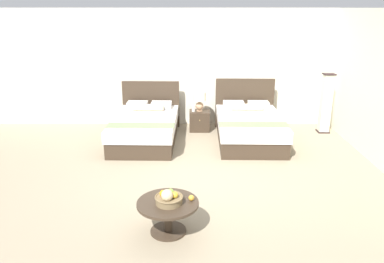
{
  "coord_description": "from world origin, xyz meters",
  "views": [
    {
      "loc": [
        -0.11,
        -5.71,
        2.68
      ],
      "look_at": [
        -0.12,
        0.53,
        0.63
      ],
      "focal_mm": 35.21,
      "sensor_mm": 36.0,
      "label": 1
    }
  ],
  "objects_px": {
    "bed_near_window": "(146,127)",
    "nightstand": "(200,121)",
    "bed_near_corner": "(250,127)",
    "table_lamp": "(200,99)",
    "fruit_bowl": "(169,198)",
    "vase": "(194,109)",
    "loose_apple": "(192,198)",
    "coffee_table": "(169,210)",
    "floor_lamp_corner": "(327,103)"
  },
  "relations": [
    {
      "from": "bed_near_corner",
      "to": "nightstand",
      "type": "bearing_deg",
      "value": 145.6
    },
    {
      "from": "coffee_table",
      "to": "fruit_bowl",
      "type": "relative_size",
      "value": 2.21
    },
    {
      "from": "bed_near_corner",
      "to": "vase",
      "type": "bearing_deg",
      "value": 150.31
    },
    {
      "from": "nightstand",
      "to": "fruit_bowl",
      "type": "relative_size",
      "value": 1.32
    },
    {
      "from": "coffee_table",
      "to": "fruit_bowl",
      "type": "distance_m",
      "value": 0.19
    },
    {
      "from": "bed_near_window",
      "to": "bed_near_corner",
      "type": "height_order",
      "value": "bed_near_corner"
    },
    {
      "from": "coffee_table",
      "to": "bed_near_corner",
      "type": "bearing_deg",
      "value": 66.45
    },
    {
      "from": "bed_near_corner",
      "to": "table_lamp",
      "type": "bearing_deg",
      "value": 144.84
    },
    {
      "from": "fruit_bowl",
      "to": "floor_lamp_corner",
      "type": "distance_m",
      "value": 5.2
    },
    {
      "from": "bed_near_window",
      "to": "table_lamp",
      "type": "distance_m",
      "value": 1.43
    },
    {
      "from": "bed_near_corner",
      "to": "vase",
      "type": "distance_m",
      "value": 1.36
    },
    {
      "from": "fruit_bowl",
      "to": "floor_lamp_corner",
      "type": "height_order",
      "value": "floor_lamp_corner"
    },
    {
      "from": "bed_near_window",
      "to": "vase",
      "type": "bearing_deg",
      "value": 33.37
    },
    {
      "from": "table_lamp",
      "to": "coffee_table",
      "type": "bearing_deg",
      "value": -96.43
    },
    {
      "from": "bed_near_corner",
      "to": "floor_lamp_corner",
      "type": "bearing_deg",
      "value": 18.12
    },
    {
      "from": "table_lamp",
      "to": "coffee_table",
      "type": "height_order",
      "value": "table_lamp"
    },
    {
      "from": "table_lamp",
      "to": "vase",
      "type": "relative_size",
      "value": 3.2
    },
    {
      "from": "loose_apple",
      "to": "fruit_bowl",
      "type": "bearing_deg",
      "value": -163.97
    },
    {
      "from": "coffee_table",
      "to": "floor_lamp_corner",
      "type": "relative_size",
      "value": 0.57
    },
    {
      "from": "nightstand",
      "to": "coffee_table",
      "type": "bearing_deg",
      "value": -96.46
    },
    {
      "from": "bed_near_window",
      "to": "loose_apple",
      "type": "height_order",
      "value": "bed_near_window"
    },
    {
      "from": "nightstand",
      "to": "loose_apple",
      "type": "height_order",
      "value": "loose_apple"
    },
    {
      "from": "nightstand",
      "to": "fruit_bowl",
      "type": "distance_m",
      "value": 4.21
    },
    {
      "from": "vase",
      "to": "loose_apple",
      "type": "height_order",
      "value": "vase"
    },
    {
      "from": "coffee_table",
      "to": "loose_apple",
      "type": "distance_m",
      "value": 0.33
    },
    {
      "from": "table_lamp",
      "to": "fruit_bowl",
      "type": "bearing_deg",
      "value": -96.17
    },
    {
      "from": "vase",
      "to": "loose_apple",
      "type": "distance_m",
      "value": 4.06
    },
    {
      "from": "vase",
      "to": "floor_lamp_corner",
      "type": "bearing_deg",
      "value": -1.62
    },
    {
      "from": "loose_apple",
      "to": "vase",
      "type": "bearing_deg",
      "value": 89.4
    },
    {
      "from": "nightstand",
      "to": "floor_lamp_corner",
      "type": "relative_size",
      "value": 0.34
    },
    {
      "from": "nightstand",
      "to": "loose_apple",
      "type": "distance_m",
      "value": 4.11
    },
    {
      "from": "bed_near_corner",
      "to": "nightstand",
      "type": "height_order",
      "value": "bed_near_corner"
    },
    {
      "from": "bed_near_corner",
      "to": "fruit_bowl",
      "type": "xyz_separation_m",
      "value": [
        -1.48,
        -3.47,
        0.19
      ]
    },
    {
      "from": "fruit_bowl",
      "to": "loose_apple",
      "type": "xyz_separation_m",
      "value": [
        0.27,
        0.08,
        -0.04
      ]
    },
    {
      "from": "vase",
      "to": "nightstand",
      "type": "bearing_deg",
      "value": 16.29
    },
    {
      "from": "bed_near_window",
      "to": "vase",
      "type": "distance_m",
      "value": 1.23
    },
    {
      "from": "floor_lamp_corner",
      "to": "bed_near_window",
      "type": "bearing_deg",
      "value": -171.62
    },
    {
      "from": "bed_near_window",
      "to": "nightstand",
      "type": "xyz_separation_m",
      "value": [
        1.15,
        0.7,
        -0.07
      ]
    },
    {
      "from": "coffee_table",
      "to": "loose_apple",
      "type": "relative_size",
      "value": 10.58
    },
    {
      "from": "vase",
      "to": "loose_apple",
      "type": "bearing_deg",
      "value": -90.6
    },
    {
      "from": "vase",
      "to": "loose_apple",
      "type": "xyz_separation_m",
      "value": [
        -0.04,
        -4.06,
        -0.07
      ]
    },
    {
      "from": "vase",
      "to": "table_lamp",
      "type": "bearing_deg",
      "value": 23.69
    },
    {
      "from": "bed_near_corner",
      "to": "loose_apple",
      "type": "distance_m",
      "value": 3.61
    },
    {
      "from": "nightstand",
      "to": "table_lamp",
      "type": "xyz_separation_m",
      "value": [
        0.0,
        0.02,
        0.51
      ]
    },
    {
      "from": "coffee_table",
      "to": "floor_lamp_corner",
      "type": "xyz_separation_m",
      "value": [
        3.27,
        4.01,
        0.36
      ]
    },
    {
      "from": "fruit_bowl",
      "to": "floor_lamp_corner",
      "type": "bearing_deg",
      "value": 51.23
    },
    {
      "from": "table_lamp",
      "to": "vase",
      "type": "height_order",
      "value": "table_lamp"
    },
    {
      "from": "nightstand",
      "to": "bed_near_corner",
      "type": "bearing_deg",
      "value": -34.4
    },
    {
      "from": "bed_near_window",
      "to": "bed_near_corner",
      "type": "bearing_deg",
      "value": 0.02
    },
    {
      "from": "floor_lamp_corner",
      "to": "nightstand",
      "type": "bearing_deg",
      "value": 177.48
    }
  ]
}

